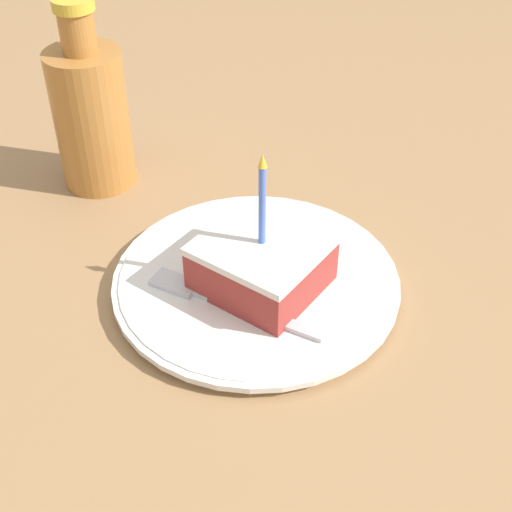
{
  "coord_description": "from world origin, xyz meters",
  "views": [
    {
      "loc": [
        -0.28,
        0.39,
        0.47
      ],
      "look_at": [
        0.02,
        -0.03,
        0.04
      ],
      "focal_mm": 50.0,
      "sensor_mm": 36.0,
      "label": 1
    }
  ],
  "objects_px": {
    "fork": "(223,301)",
    "bottle": "(91,113)",
    "cake_slice": "(262,263)",
    "plate": "(256,282)"
  },
  "relations": [
    {
      "from": "cake_slice",
      "to": "bottle",
      "type": "relative_size",
      "value": 0.66
    },
    {
      "from": "plate",
      "to": "bottle",
      "type": "distance_m",
      "value": 0.28
    },
    {
      "from": "plate",
      "to": "cake_slice",
      "type": "xyz_separation_m",
      "value": [
        -0.01,
        0.01,
        0.03
      ]
    },
    {
      "from": "bottle",
      "to": "cake_slice",
      "type": "bearing_deg",
      "value": 168.57
    },
    {
      "from": "fork",
      "to": "bottle",
      "type": "relative_size",
      "value": 0.82
    },
    {
      "from": "cake_slice",
      "to": "plate",
      "type": "bearing_deg",
      "value": -27.51
    },
    {
      "from": "plate",
      "to": "cake_slice",
      "type": "relative_size",
      "value": 1.94
    },
    {
      "from": "plate",
      "to": "bottle",
      "type": "bearing_deg",
      "value": -10.72
    },
    {
      "from": "fork",
      "to": "bottle",
      "type": "height_order",
      "value": "bottle"
    },
    {
      "from": "bottle",
      "to": "fork",
      "type": "bearing_deg",
      "value": 159.38
    }
  ]
}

